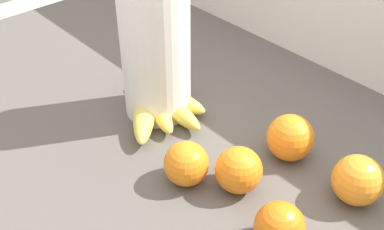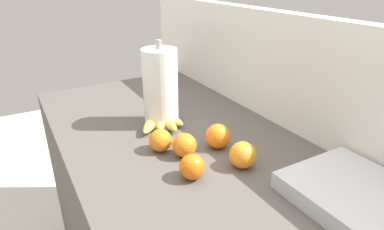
% 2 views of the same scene
% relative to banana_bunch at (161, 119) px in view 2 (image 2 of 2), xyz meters
% --- Properties ---
extents(wall_back, '(2.01, 0.06, 1.30)m').
position_rel_banana_bunch_xyz_m(wall_back, '(0.24, 0.39, -0.28)').
color(wall_back, silver).
rests_on(wall_back, ground).
extents(banana_bunch, '(0.22, 0.17, 0.04)m').
position_rel_banana_bunch_xyz_m(banana_bunch, '(0.00, 0.00, 0.00)').
color(banana_bunch, '#E4CC4C').
rests_on(banana_bunch, counter).
extents(orange_back_right, '(0.07, 0.07, 0.07)m').
position_rel_banana_bunch_xyz_m(orange_back_right, '(0.35, -0.07, 0.02)').
color(orange_back_right, orange).
rests_on(orange_back_right, counter).
extents(orange_right, '(0.08, 0.08, 0.08)m').
position_rel_banana_bunch_xyz_m(orange_right, '(0.37, 0.08, 0.02)').
color(orange_right, orange).
rests_on(orange_right, counter).
extents(orange_far_right, '(0.07, 0.07, 0.07)m').
position_rel_banana_bunch_xyz_m(orange_far_right, '(0.24, -0.03, 0.02)').
color(orange_far_right, orange).
rests_on(orange_far_right, counter).
extents(orange_back_left, '(0.08, 0.08, 0.08)m').
position_rel_banana_bunch_xyz_m(orange_back_left, '(0.25, 0.08, 0.02)').
color(orange_back_left, orange).
rests_on(orange_back_left, counter).
extents(orange_front, '(0.07, 0.07, 0.07)m').
position_rel_banana_bunch_xyz_m(orange_front, '(0.18, -0.08, 0.02)').
color(orange_front, orange).
rests_on(orange_front, counter).
extents(paper_towel_roll, '(0.12, 0.12, 0.30)m').
position_rel_banana_bunch_xyz_m(paper_towel_roll, '(-0.00, 0.00, 0.12)').
color(paper_towel_roll, white).
rests_on(paper_towel_roll, counter).
extents(sink_basin, '(0.38, 0.27, 0.24)m').
position_rel_banana_bunch_xyz_m(sink_basin, '(0.67, 0.22, 0.01)').
color(sink_basin, '#B7BABF').
rests_on(sink_basin, counter).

